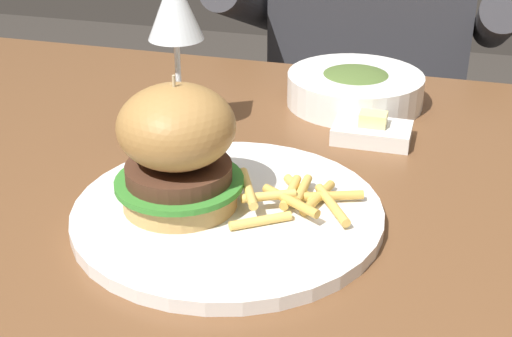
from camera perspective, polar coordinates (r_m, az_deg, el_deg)
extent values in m
cube|color=brown|center=(0.76, 2.19, -3.35)|extent=(1.36, 0.83, 0.04)
cylinder|color=brown|center=(1.47, -18.82, -5.57)|extent=(0.06, 0.06, 0.70)
cylinder|color=white|center=(0.70, -2.26, -3.57)|extent=(0.30, 0.30, 0.01)
cylinder|color=tan|center=(0.70, -6.10, -2.07)|extent=(0.11, 0.11, 0.02)
cylinder|color=#38842D|center=(0.69, -6.15, -1.05)|extent=(0.13, 0.13, 0.01)
cylinder|color=#4C2D1E|center=(0.69, -6.20, -0.24)|extent=(0.10, 0.10, 0.02)
ellipsoid|color=#A97A41|center=(0.67, -6.40, 3.37)|extent=(0.11, 0.11, 0.08)
cylinder|color=#CCB78C|center=(0.66, -6.51, 5.37)|extent=(0.00, 0.00, 0.05)
cylinder|color=#EABC5B|center=(0.66, 0.20, -4.18)|extent=(0.05, 0.04, 0.01)
cylinder|color=#E0B251|center=(0.72, 3.56, -1.72)|extent=(0.04, 0.05, 0.01)
cylinder|color=gold|center=(0.70, 5.71, -2.20)|extent=(0.07, 0.03, 0.01)
cylinder|color=gold|center=(0.70, 4.96, -2.33)|extent=(0.02, 0.06, 0.01)
cylinder|color=#E0B251|center=(0.71, 3.74, -1.67)|extent=(0.01, 0.05, 0.01)
cylinder|color=#E0B251|center=(0.69, 6.11, -2.90)|extent=(0.05, 0.07, 0.01)
cylinder|color=gold|center=(0.68, 2.79, -2.60)|extent=(0.06, 0.04, 0.01)
cylinder|color=#EABC5B|center=(0.69, -0.63, -1.59)|extent=(0.04, 0.07, 0.01)
cylinder|color=#E0B251|center=(0.70, 2.79, -1.90)|extent=(0.01, 0.06, 0.01)
cylinder|color=#EABC5B|center=(0.68, 1.26, -2.25)|extent=(0.05, 0.03, 0.01)
cylinder|color=silver|center=(0.89, -6.01, 3.01)|extent=(0.07, 0.07, 0.00)
cylinder|color=silver|center=(0.87, -6.20, 6.62)|extent=(0.01, 0.01, 0.12)
cone|color=silver|center=(0.84, -6.53, 12.88)|extent=(0.07, 0.07, 0.08)
cube|color=white|center=(0.87, 9.26, 2.82)|extent=(0.09, 0.06, 0.02)
cube|color=#F4E58C|center=(0.87, 9.35, 3.91)|extent=(0.03, 0.02, 0.02)
cylinder|color=white|center=(0.98, 7.91, 6.31)|extent=(0.18, 0.18, 0.04)
ellipsoid|color=#4C662D|center=(0.97, 7.97, 7.14)|extent=(0.10, 0.10, 0.02)
cube|color=#282833|center=(1.60, 7.87, -6.43)|extent=(0.30, 0.22, 0.46)
cube|color=#333338|center=(1.39, 9.14, 10.67)|extent=(0.36, 0.20, 0.52)
cylinder|color=#333338|center=(1.35, -0.70, 13.08)|extent=(0.07, 0.34, 0.18)
cylinder|color=#333338|center=(1.29, 18.70, 11.12)|extent=(0.07, 0.34, 0.18)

